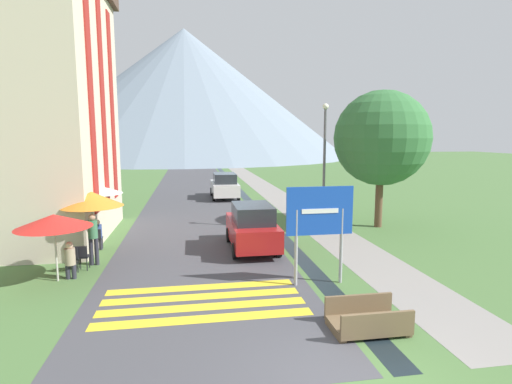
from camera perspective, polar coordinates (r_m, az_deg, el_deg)
name	(u,v)px	position (r m, az deg, el deg)	size (l,w,h in m)	color
ground_plane	(233,203)	(26.88, -3.37, -1.58)	(160.00, 160.00, 0.00)	#476B38
road	(194,186)	(36.63, -8.92, 0.90)	(6.40, 60.00, 0.01)	#424247
footpath	(260,184)	(37.18, 0.53, 1.10)	(2.20, 60.00, 0.01)	gray
drainage_channel	(234,185)	(36.85, -3.15, 1.02)	(0.60, 60.00, 0.00)	black
crosswalk_marking	(203,302)	(11.30, -7.59, -15.26)	(5.44, 2.54, 0.01)	yellow
mountain_distant	(185,94)	(90.54, -10.10, 13.66)	(70.11, 70.11, 27.25)	slate
hotel_building	(27,92)	(19.61, -29.87, 12.31)	(6.42, 8.16, 11.70)	beige
road_sign	(320,219)	(12.02, 9.08, -3.88)	(2.04, 0.11, 2.99)	#9E9EA3
footbridge	(367,321)	(10.01, 15.61, -17.29)	(1.70, 1.10, 0.65)	brown
parked_car_near	(252,227)	(15.78, -0.56, -5.00)	(1.80, 3.89, 1.82)	#A31919
parked_car_far	(225,186)	(28.95, -4.52, 0.92)	(1.91, 4.30, 1.82)	silver
cafe_chair_near_right	(82,255)	(14.66, -23.63, -8.30)	(0.40, 0.40, 0.85)	black
cafe_chair_middle	(83,246)	(15.92, -23.53, -7.02)	(0.40, 0.40, 0.85)	black
cafe_chair_near_left	(72,257)	(14.61, -24.74, -8.41)	(0.40, 0.40, 0.85)	black
cafe_chair_far_left	(96,237)	(16.99, -21.85, -6.01)	(0.40, 0.40, 0.85)	black
cafe_umbrella_front_red	(54,221)	(13.61, -26.92, -3.72)	(2.23, 2.23, 2.11)	#B7B2A8
cafe_umbrella_middle_orange	(92,199)	(15.66, -22.43, -0.94)	(2.22, 2.22, 2.46)	#B7B2A8
cafe_umbrella_rear_white	(98,190)	(18.32, -21.70, 0.32)	(2.07, 2.07, 2.38)	#B7B2A8
person_seated_near	(70,258)	(13.91, -25.03, -8.59)	(0.32, 0.32, 1.20)	#282833
person_standing_terrace	(93,236)	(14.96, -22.25, -5.80)	(0.32, 0.32, 1.79)	#282833
person_seated_far	(98,233)	(16.98, -21.67, -5.46)	(0.32, 0.32, 1.21)	#282833
streetlamp	(324,158)	(18.80, 9.74, 4.84)	(0.28, 0.28, 5.93)	#515156
tree_by_path	(382,138)	(20.29, 17.50, 7.33)	(4.57, 4.57, 6.65)	brown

